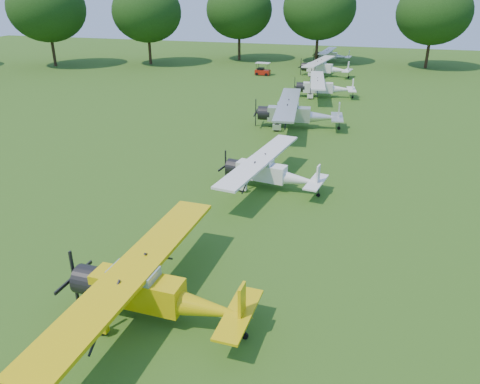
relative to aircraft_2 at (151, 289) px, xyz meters
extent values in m
plane|color=#1C4812|center=(0.06, 7.24, -1.34)|extent=(160.00, 160.00, 0.00)
cylinder|color=black|center=(14.34, 63.45, 0.91)|extent=(0.44, 0.44, 4.51)
ellipsoid|color=#17320E|center=(14.34, 63.45, 6.42)|extent=(10.52, 10.52, 8.94)
cylinder|color=black|center=(-2.06, 63.97, 1.03)|extent=(0.44, 0.44, 4.74)
ellipsoid|color=#17320E|center=(-2.06, 63.97, 6.81)|extent=(11.05, 11.05, 9.39)
cylinder|color=black|center=(-14.69, 63.77, 0.90)|extent=(0.44, 0.44, 4.49)
ellipsoid|color=#17320E|center=(-14.69, 63.77, 6.38)|extent=(10.47, 10.47, 8.90)
cylinder|color=black|center=(-26.83, 55.74, 0.88)|extent=(0.44, 0.44, 4.44)
ellipsoid|color=#17320E|center=(-26.83, 55.74, 6.30)|extent=(10.36, 10.36, 8.80)
cylinder|color=black|center=(-40.10, 50.16, 1.04)|extent=(0.44, 0.44, 4.77)
ellipsoid|color=#17320E|center=(-40.10, 50.16, 6.88)|extent=(11.14, 11.14, 9.47)
cube|color=#D8BC09|center=(-0.55, 0.02, -0.19)|extent=(3.54, 1.18, 1.15)
cone|color=#D8BC09|center=(2.41, -0.10, -0.36)|extent=(3.10, 1.11, 0.98)
cube|color=#8CA5B2|center=(-0.66, 0.03, 0.41)|extent=(1.79, 1.08, 0.60)
cylinder|color=black|center=(-2.62, 0.11, -0.19)|extent=(1.03, 1.18, 1.14)
cube|color=black|center=(-3.33, 0.14, -0.19)|extent=(0.07, 0.13, 2.30)
cube|color=#D8BC09|center=(-0.66, 0.03, 0.68)|extent=(2.06, 11.65, 0.15)
cube|color=#D8BC09|center=(3.50, -0.14, 0.19)|extent=(0.13, 0.61, 1.42)
cube|color=#D8BC09|center=(3.39, -0.14, -0.30)|extent=(1.05, 3.10, 0.10)
cylinder|color=black|center=(-1.48, -1.31, -1.01)|extent=(0.66, 0.20, 0.66)
cylinder|color=black|center=(-1.36, 1.42, -1.01)|extent=(0.66, 0.20, 0.66)
cylinder|color=black|center=(3.61, -0.15, -1.21)|extent=(0.27, 0.10, 0.26)
cube|color=white|center=(1.02, 13.28, -0.33)|extent=(3.18, 1.38, 1.01)
cone|color=white|center=(3.58, 12.88, -0.48)|extent=(2.79, 1.27, 0.86)
cube|color=#8CA5B2|center=(0.93, 13.29, 0.19)|extent=(1.65, 1.11, 0.53)
cylinder|color=black|center=(-0.78, 13.56, -0.33)|extent=(1.01, 1.12, 1.00)
cube|color=black|center=(-1.40, 13.66, -0.33)|extent=(0.07, 0.12, 2.02)
cube|color=white|center=(0.93, 13.29, 0.43)|extent=(2.95, 10.27, 0.13)
cube|color=white|center=(4.53, 12.73, 0.00)|extent=(0.18, 0.54, 1.25)
cube|color=white|center=(4.44, 12.74, -0.43)|extent=(1.22, 2.78, 0.09)
cylinder|color=black|center=(0.08, 12.21, -1.05)|extent=(0.59, 0.24, 0.58)
cylinder|color=black|center=(0.45, 14.58, -1.05)|extent=(0.59, 0.24, 0.58)
cylinder|color=black|center=(4.63, 12.71, -1.23)|extent=(0.24, 0.11, 0.23)
cube|color=silver|center=(0.30, 26.70, -0.14)|extent=(3.76, 1.50, 1.20)
cone|color=silver|center=(3.36, 27.05, -0.31)|extent=(3.30, 1.39, 1.03)
cube|color=#8CA5B2|center=(0.19, 26.68, 0.48)|extent=(1.94, 1.25, 0.63)
cylinder|color=black|center=(-1.86, 26.44, -0.14)|extent=(1.16, 1.30, 1.19)
cube|color=black|center=(-2.59, 26.36, -0.14)|extent=(0.08, 0.14, 2.40)
cube|color=silver|center=(0.19, 26.68, 0.77)|extent=(3.04, 12.22, 0.16)
cube|color=silver|center=(4.50, 27.18, 0.26)|extent=(0.19, 0.64, 1.48)
cube|color=silver|center=(4.38, 27.17, -0.26)|extent=(1.33, 3.29, 0.10)
cylinder|color=black|center=(-0.44, 25.17, -1.00)|extent=(0.70, 0.26, 0.69)
cylinder|color=black|center=(-0.77, 28.01, -1.00)|extent=(0.70, 0.26, 0.69)
cylinder|color=black|center=(4.61, 27.20, -1.21)|extent=(0.28, 0.12, 0.27)
cube|color=white|center=(1.24, 39.43, -0.28)|extent=(3.33, 1.39, 1.06)
cone|color=white|center=(3.94, 39.80, -0.43)|extent=(2.92, 1.29, 0.91)
cube|color=#8CA5B2|center=(1.14, 39.41, 0.27)|extent=(1.73, 1.14, 0.56)
cylinder|color=black|center=(-0.66, 39.16, -0.28)|extent=(1.04, 1.16, 1.05)
cube|color=black|center=(-1.31, 39.07, -0.28)|extent=(0.08, 0.13, 2.12)
cube|color=white|center=(1.14, 39.41, 0.52)|extent=(2.92, 10.80, 0.14)
cube|color=white|center=(4.94, 39.94, 0.07)|extent=(0.18, 0.56, 1.31)
cube|color=white|center=(4.84, 39.92, -0.38)|extent=(1.24, 2.92, 0.09)
cylinder|color=black|center=(0.61, 38.07, -1.04)|extent=(0.62, 0.24, 0.61)
cylinder|color=black|center=(0.27, 40.57, -1.04)|extent=(0.62, 0.24, 0.61)
cylinder|color=black|center=(5.04, 39.95, -1.22)|extent=(0.25, 0.11, 0.24)
cube|color=white|center=(-0.14, 52.48, -0.24)|extent=(3.47, 1.51, 1.10)
cone|color=white|center=(2.66, 52.04, -0.40)|extent=(3.05, 1.39, 0.94)
cube|color=#8CA5B2|center=(-0.24, 52.50, 0.34)|extent=(1.81, 1.22, 0.58)
cylinder|color=black|center=(-2.11, 52.79, -0.24)|extent=(1.10, 1.23, 1.09)
cube|color=black|center=(-2.78, 52.90, -0.24)|extent=(0.08, 0.13, 2.20)
cube|color=white|center=(-0.24, 52.50, 0.60)|extent=(3.25, 11.23, 0.15)
cube|color=white|center=(3.70, 51.87, 0.13)|extent=(0.19, 0.59, 1.36)
cube|color=white|center=(3.59, 51.89, -0.35)|extent=(1.34, 3.04, 0.09)
cylinder|color=black|center=(-1.17, 51.32, -1.03)|extent=(0.65, 0.26, 0.63)
cylinder|color=black|center=(-0.76, 53.91, -1.03)|extent=(0.65, 0.26, 0.63)
cylinder|color=black|center=(3.80, 51.85, -1.22)|extent=(0.26, 0.12, 0.25)
cube|color=silver|center=(-0.43, 65.97, -0.39)|extent=(2.96, 1.09, 0.95)
cone|color=silver|center=(2.00, 65.78, -0.53)|extent=(2.59, 1.01, 0.81)
cube|color=#8CA5B2|center=(-0.52, 65.98, 0.11)|extent=(1.51, 0.95, 0.50)
cylinder|color=black|center=(-2.15, 66.11, -0.39)|extent=(0.89, 1.00, 0.94)
cube|color=black|center=(-2.74, 66.15, -0.39)|extent=(0.06, 0.11, 1.90)
cube|color=silver|center=(-0.52, 65.98, 0.33)|extent=(2.07, 9.67, 0.13)
cube|color=silver|center=(2.90, 65.70, -0.08)|extent=(0.13, 0.50, 1.18)
cube|color=silver|center=(2.81, 65.71, -0.48)|extent=(0.97, 2.59, 0.08)
cylinder|color=black|center=(-1.25, 64.90, -1.07)|extent=(0.55, 0.19, 0.54)
cylinder|color=black|center=(-1.07, 67.16, -1.07)|extent=(0.55, 0.19, 0.54)
cylinder|color=black|center=(2.99, 65.70, -1.23)|extent=(0.22, 0.09, 0.22)
cube|color=#A3190B|center=(-7.74, 51.05, -0.94)|extent=(2.04, 1.19, 0.63)
cube|color=black|center=(-8.01, 51.07, -0.58)|extent=(0.86, 1.03, 0.41)
cube|color=white|center=(-7.74, 51.05, 0.30)|extent=(1.95, 1.27, 0.07)
cylinder|color=black|center=(-8.45, 50.53, -1.14)|extent=(0.40, 0.15, 0.40)
cylinder|color=black|center=(-8.39, 51.65, -1.14)|extent=(0.40, 0.15, 0.40)
cylinder|color=black|center=(-7.10, 50.46, -1.14)|extent=(0.40, 0.15, 0.40)
cylinder|color=black|center=(-7.04, 51.57, -1.14)|extent=(0.40, 0.15, 0.40)
camera|label=1|loc=(6.98, -12.74, 10.20)|focal=35.00mm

